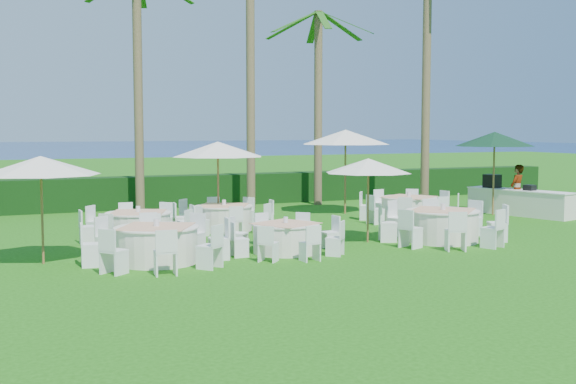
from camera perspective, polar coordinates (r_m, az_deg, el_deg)
name	(u,v)px	position (r m, az deg, el deg)	size (l,w,h in m)	color
ground	(336,255)	(17.24, 3.78, -4.98)	(120.00, 120.00, 0.00)	#1D550E
hedge	(191,191)	(28.25, -7.64, 0.12)	(34.00, 1.00, 1.20)	black
ocean	(23,149)	(117.32, -20.19, 3.24)	(260.00, 260.00, 0.00)	#081853
banquet_table_a	(157,244)	(16.39, -10.33, -4.03)	(3.29, 3.29, 0.99)	silver
banquet_table_b	(286,237)	(17.43, -0.18, -3.59)	(2.85, 2.85, 0.88)	silver
banquet_table_c	(443,225)	(19.60, 12.12, -2.55)	(3.31, 3.31, 1.02)	silver
banquet_table_d	(138,226)	(19.73, -11.74, -2.61)	(3.06, 3.06, 0.93)	silver
banquet_table_e	(224,217)	(21.35, -5.07, -1.99)	(2.98, 2.98, 0.91)	silver
banquet_table_f	(409,208)	(23.71, 9.52, -1.27)	(3.20, 3.20, 0.96)	silver
umbrella_a	(41,166)	(16.72, -18.96, 1.99)	(2.59, 2.59, 2.39)	brown
umbrella_b	(368,166)	(18.99, 6.37, 2.07)	(2.30, 2.30, 2.22)	brown
umbrella_c	(218,149)	(21.72, -5.57, 3.38)	(2.80, 2.80, 2.61)	brown
umbrella_d	(346,137)	(25.38, 4.57, 4.35)	(3.15, 3.15, 2.96)	brown
umbrella_green	(495,139)	(25.89, 16.01, 4.04)	(2.69, 2.69, 2.89)	brown
buffet_table	(518,201)	(26.23, 17.75, -0.72)	(1.77, 3.92, 1.37)	silver
staff_person	(517,190)	(26.33, 17.65, 0.18)	(0.64, 0.42, 1.75)	gray
palm_b	(138,79)	(26.14, -11.77, 8.70)	(4.37, 4.25, 8.53)	brown
palm_c	(250,24)	(27.16, -3.00, 13.14)	(4.32, 4.32, 12.68)	brown
palm_d	(318,97)	(28.45, 2.40, 7.48)	(4.35, 4.29, 7.56)	brown
palm_e	(427,58)	(28.01, 10.90, 10.34)	(4.13, 4.40, 10.32)	brown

